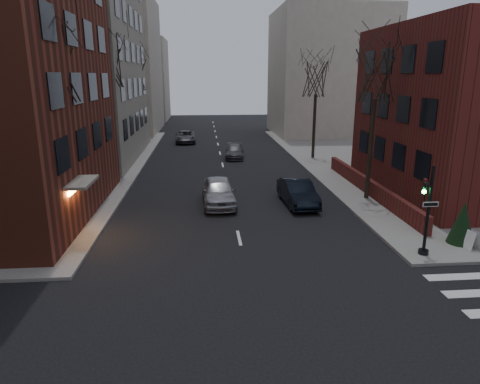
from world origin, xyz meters
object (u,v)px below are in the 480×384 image
Objects in this scene: tree_left_b at (105,60)px; car_lane_far at (185,137)px; streetlamp_far at (145,108)px; sandwich_board at (473,240)px; streetlamp_near at (107,130)px; parked_sedan at (298,192)px; car_lane_silver at (219,191)px; car_lane_gray at (235,152)px; tree_left_a at (51,62)px; tree_right_a at (376,72)px; tree_left_c at (135,73)px; tree_right_b at (316,78)px; traffic_signal at (426,217)px; evergreen_shrub at (462,222)px.

car_lane_far is at bearing 74.23° from tree_left_b.
streetlamp_far is 7.19× the size of sandwich_board.
streetlamp_near is 13.60m from parked_sedan.
streetlamp_far is at bearing 105.33° from car_lane_silver.
streetlamp_near is 15.16m from car_lane_gray.
tree_left_a is 2.06× the size of car_lane_silver.
tree_left_b reaches higher than tree_right_a.
tree_left_c is 27.04m from parked_sedan.
parked_sedan is at bearing -20.58° from streetlamp_near.
tree_right_b reaches higher than sandwich_board.
streetlamp_far reaches higher than car_lane_silver.
traffic_signal is at bearing -46.86° from car_lane_silver.
evergreen_shrub is (11.17, -7.69, 0.33)m from car_lane_silver.
sandwich_board is (19.30, -30.66, -7.44)m from tree_left_c.
tree_left_b is 1.72× the size of streetlamp_far.
sandwich_board is at bearing -78.89° from tree_right_a.
streetlamp_far is 1.26× the size of car_lane_silver.
parked_sedan is (12.32, -24.62, -3.45)m from streetlamp_far.
traffic_signal is at bearing -68.46° from parked_sedan.
tree_right_a reaches higher than evergreen_shrub.
car_lane_gray is (10.12, 7.23, -8.29)m from tree_left_b.
evergreen_shrub is at bearing -52.29° from parked_sedan.
streetlamp_near is at bearing 85.71° from tree_left_a.
tree_right_a is 11.99m from car_lane_silver.
tree_left_a reaches higher than streetlamp_near.
car_lane_far is at bearing 95.06° from car_lane_silver.
tree_right_a reaches higher than tree_right_b.
sandwich_board is (1.70, -8.66, -7.44)m from tree_right_a.
streetlamp_near is 1.31× the size of parked_sedan.
tree_left_c is at bearing 112.22° from sandwich_board.
tree_right_a is at bearing 91.14° from sandwich_board.
car_lane_gray is (-2.80, 15.85, -0.16)m from parked_sedan.
evergreen_shrub is (1.57, -21.90, -6.41)m from tree_right_b.
car_lane_silver is (7.40, -4.21, -3.39)m from streetlamp_near.
traffic_signal is 0.37× the size of tree_left_b.
tree_right_b is at bearing 87.85° from traffic_signal.
evergreen_shrub reaches higher than car_lane_silver.
traffic_signal is 35.76m from tree_left_c.
evergreen_shrub is (19.17, -3.90, -7.30)m from tree_left_a.
car_lane_far is 5.76× the size of sandwich_board.
sandwich_board is at bearing -13.57° from tree_left_a.
tree_left_c is 1.55× the size of streetlamp_far.
evergreen_shrub is (2.44, 1.10, -0.73)m from traffic_signal.
parked_sedan reaches higher than car_lane_far.
tree_left_c is (-16.74, 31.01, 6.12)m from traffic_signal.
car_lane_far is (4.96, 3.56, -7.33)m from tree_left_c.
tree_left_b is at bearing 90.00° from tree_left_a.
tree_left_c reaches higher than streetlamp_near.
tree_left_a is 15.40m from parked_sedan.
car_lane_gray is at bearing 170.68° from tree_right_b.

